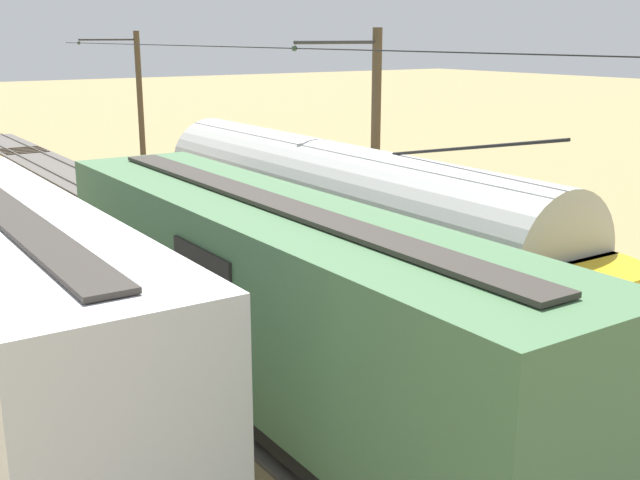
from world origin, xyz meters
name	(u,v)px	position (x,y,z in m)	size (l,w,h in m)	color
ground_plane	(145,305)	(0.00, 0.00, 0.00)	(220.00, 220.00, 0.00)	#937F51
track_streetcar_siding	(275,274)	(-4.20, -0.31, 0.05)	(2.80, 80.00, 0.18)	#56514C
track_adjacent_siding	(140,300)	(0.00, -0.31, 0.05)	(2.80, 80.00, 0.18)	#56514C
vintage_streetcar	(337,222)	(-4.20, 2.87, 2.26)	(2.65, 17.30, 5.01)	gold
boxcar_adjacent	(11,304)	(4.21, 4.50, 2.16)	(2.96, 13.00, 3.85)	silver
coach_far_siding	(275,298)	(0.00, 6.88, 2.17)	(2.96, 14.40, 3.85)	#477047
catenary_pole_foreground	(139,103)	(-6.88, -17.78, 3.74)	(2.98, 0.28, 7.14)	#4C3D28
catenary_pole_mid_near	(373,148)	(-6.88, 0.87, 3.74)	(2.98, 0.28, 7.14)	#4C3D28
overhead_wire_run	(552,55)	(-4.24, 9.40, 6.59)	(2.78, 59.96, 0.18)	black
switch_stand	(172,190)	(-5.52, -10.96, 0.70)	(0.50, 0.30, 1.24)	black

